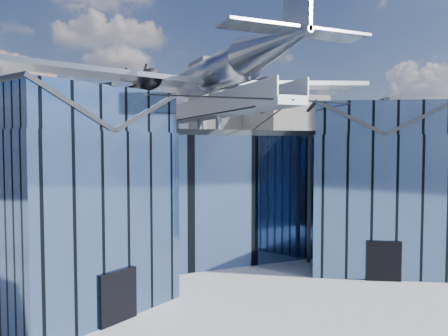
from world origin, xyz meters
name	(u,v)px	position (x,y,z in m)	size (l,w,h in m)	color
ground_plane	(236,277)	(0.00, 0.00, 0.00)	(120.00, 120.00, 0.00)	gray
museum	(205,187)	(0.00, 5.82, 5.54)	(32.88, 24.50, 17.60)	#476390
bg_towers	(122,138)	(1.45, 50.49, 10.01)	(77.00, 24.50, 26.00)	slate
tree_side_e	(444,195)	(28.71, 8.11, 3.39)	(3.96, 3.96, 5.01)	#362515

